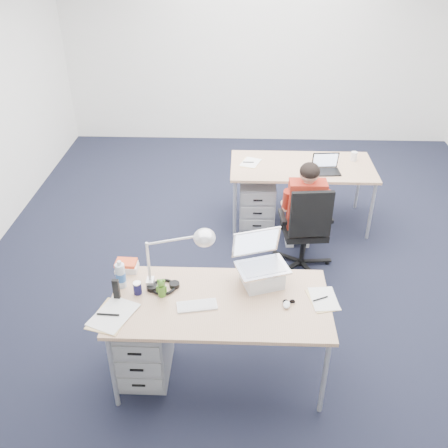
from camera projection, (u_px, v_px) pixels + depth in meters
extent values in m
plane|color=black|center=(268.00, 267.00, 5.20)|extent=(7.00, 7.00, 0.00)
cube|color=white|center=(263.00, 51.00, 7.43)|extent=(6.00, 0.02, 2.80)
cube|color=tan|center=(220.00, 303.00, 3.63)|extent=(1.60, 0.80, 0.03)
cylinder|color=#B7BABC|center=(113.00, 372.00, 3.55)|extent=(0.04, 0.04, 0.70)
cylinder|color=#B7BABC|center=(324.00, 378.00, 3.51)|extent=(0.04, 0.04, 0.70)
cylinder|color=#B7BABC|center=(132.00, 306.00, 4.15)|extent=(0.04, 0.04, 0.70)
cylinder|color=#B7BABC|center=(313.00, 311.00, 4.10)|extent=(0.04, 0.04, 0.70)
cube|color=tan|center=(302.00, 167.00, 5.60)|extent=(1.60, 0.80, 0.03)
cylinder|color=#B7BABC|center=(235.00, 209.00, 5.51)|extent=(0.04, 0.04, 0.70)
cylinder|color=#B7BABC|center=(371.00, 212.00, 5.47)|extent=(0.04, 0.04, 0.70)
cylinder|color=#B7BABC|center=(236.00, 181.00, 6.11)|extent=(0.04, 0.04, 0.70)
cylinder|color=#B7BABC|center=(359.00, 183.00, 6.06)|extent=(0.04, 0.04, 0.70)
cylinder|color=black|center=(302.00, 246.00, 5.10)|extent=(0.04, 0.04, 0.38)
cube|color=black|center=(304.00, 230.00, 5.00)|extent=(0.46, 0.46, 0.07)
cube|color=black|center=(311.00, 214.00, 4.66)|extent=(0.40, 0.09, 0.47)
cube|color=#A72717|center=(306.00, 204.00, 4.85)|extent=(0.36, 0.19, 0.49)
sphere|color=tan|center=(309.00, 173.00, 4.68)|extent=(0.19, 0.19, 0.19)
cube|color=#95979A|center=(143.00, 345.00, 3.88)|extent=(0.40, 0.50, 0.55)
cube|color=#95979A|center=(257.00, 202.00, 5.80)|extent=(0.40, 0.50, 0.55)
cube|color=white|center=(197.00, 306.00, 3.57)|extent=(0.31, 0.17, 0.01)
ellipsoid|color=white|center=(287.00, 305.00, 3.57)|extent=(0.07, 0.09, 0.03)
cylinder|color=#16143F|center=(137.00, 288.00, 3.67)|extent=(0.07, 0.07, 0.10)
cylinder|color=silver|center=(121.00, 274.00, 3.71)|extent=(0.09, 0.09, 0.23)
cube|color=silver|center=(127.00, 266.00, 3.92)|extent=(0.20, 0.17, 0.08)
cube|color=black|center=(116.00, 289.00, 3.60)|extent=(0.05, 0.03, 0.17)
cube|color=#E3C283|center=(111.00, 316.00, 3.48)|extent=(0.34, 0.40, 0.01)
cube|color=#E3C283|center=(323.00, 300.00, 3.63)|extent=(0.22, 0.29, 0.01)
cylinder|color=white|center=(354.00, 156.00, 5.68)|extent=(0.09, 0.09, 0.10)
cube|color=white|center=(250.00, 163.00, 5.64)|extent=(0.25, 0.30, 0.01)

